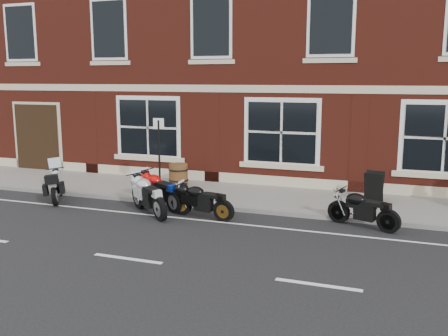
{
  "coord_description": "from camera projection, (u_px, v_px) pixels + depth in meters",
  "views": [
    {
      "loc": [
        5.29,
        -11.72,
        3.75
      ],
      "look_at": [
        0.5,
        1.6,
        1.2
      ],
      "focal_mm": 40.0,
      "sensor_mm": 36.0,
      "label": 1
    }
  ],
  "objects": [
    {
      "name": "ground",
      "position": [
        186.0,
        221.0,
        13.29
      ],
      "size": [
        80.0,
        80.0,
        0.0
      ],
      "primitive_type": "plane",
      "color": "black",
      "rests_on": "ground"
    },
    {
      "name": "sidewalk",
      "position": [
        224.0,
        194.0,
        16.05
      ],
      "size": [
        30.0,
        3.0,
        0.12
      ],
      "primitive_type": "cube",
      "color": "slate",
      "rests_on": "ground"
    },
    {
      "name": "kerb",
      "position": [
        206.0,
        206.0,
        14.59
      ],
      "size": [
        30.0,
        0.16,
        0.12
      ],
      "primitive_type": "cube",
      "color": "slate",
      "rests_on": "ground"
    },
    {
      "name": "pub_building",
      "position": [
        282.0,
        26.0,
        21.94
      ],
      "size": [
        24.0,
        12.0,
        12.0
      ],
      "primitive_type": "cube",
      "color": "#5E1E14",
      "rests_on": "ground"
    },
    {
      "name": "moto_touring_silver",
      "position": [
        58.0,
        184.0,
        15.48
      ],
      "size": [
        1.13,
        1.67,
        1.26
      ],
      "rotation": [
        0.0,
        0.0,
        0.57
      ],
      "color": "black",
      "rests_on": "ground"
    },
    {
      "name": "moto_sport_red",
      "position": [
        160.0,
        189.0,
        14.56
      ],
      "size": [
        1.96,
        1.2,
        0.98
      ],
      "rotation": [
        0.0,
        0.0,
        1.05
      ],
      "color": "black",
      "rests_on": "ground"
    },
    {
      "name": "moto_sport_black",
      "position": [
        202.0,
        200.0,
        13.51
      ],
      "size": [
        1.93,
        0.48,
        0.87
      ],
      "rotation": [
        0.0,
        0.0,
        1.39
      ],
      "color": "black",
      "rests_on": "ground"
    },
    {
      "name": "moto_sport_silver",
      "position": [
        149.0,
        194.0,
        13.89
      ],
      "size": [
        1.79,
        1.51,
        0.99
      ],
      "rotation": [
        0.0,
        0.0,
        0.88
      ],
      "color": "black",
      "rests_on": "ground"
    },
    {
      "name": "moto_naked_black",
      "position": [
        362.0,
        208.0,
        12.66
      ],
      "size": [
        1.86,
        0.82,
        0.88
      ],
      "rotation": [
        0.0,
        0.0,
        1.2
      ],
      "color": "black",
      "rests_on": "ground"
    },
    {
      "name": "a_board_sign",
      "position": [
        374.0,
        187.0,
        14.75
      ],
      "size": [
        0.62,
        0.49,
        0.92
      ],
      "primitive_type": null,
      "rotation": [
        0.0,
        0.0,
        -0.25
      ],
      "color": "black",
      "rests_on": "sidewalk"
    },
    {
      "name": "barrel_planter",
      "position": [
        178.0,
        175.0,
        17.07
      ],
      "size": [
        0.67,
        0.67,
        0.75
      ],
      "color": "#553816",
      "rests_on": "sidewalk"
    },
    {
      "name": "parking_sign",
      "position": [
        159.0,
        150.0,
        15.68
      ],
      "size": [
        0.34,
        0.09,
        2.4
      ],
      "rotation": [
        0.0,
        0.0,
        0.2
      ],
      "color": "black",
      "rests_on": "sidewalk"
    }
  ]
}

